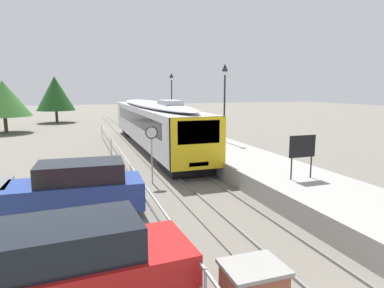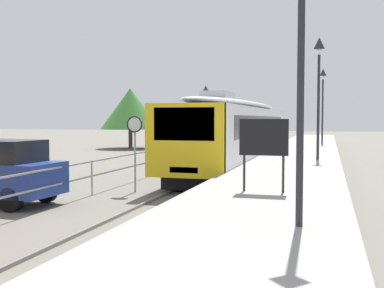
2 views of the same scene
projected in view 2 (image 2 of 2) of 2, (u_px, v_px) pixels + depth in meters
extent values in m
plane|color=#6B665B|center=(184.00, 168.00, 26.21)|extent=(160.00, 160.00, 0.00)
cube|color=#6B665B|center=(237.00, 169.00, 25.38)|extent=(3.20, 60.00, 0.06)
cube|color=slate|center=(224.00, 167.00, 25.57)|extent=(0.08, 60.00, 0.08)
cube|color=slate|center=(251.00, 168.00, 25.17)|extent=(0.08, 60.00, 0.08)
cube|color=silver|center=(239.00, 132.00, 25.79)|extent=(2.80, 20.51, 2.55)
cube|color=yellow|center=(185.00, 141.00, 16.05)|extent=(2.80, 0.24, 2.55)
cube|color=black|center=(184.00, 124.00, 15.94)|extent=(2.13, 0.08, 1.12)
cube|color=black|center=(239.00, 125.00, 25.77)|extent=(2.82, 17.23, 0.92)
ellipsoid|color=#B2B5BA|center=(239.00, 105.00, 25.71)|extent=(2.69, 19.69, 0.44)
cube|color=#B2B5BA|center=(218.00, 96.00, 20.78)|extent=(1.10, 2.20, 0.36)
cube|color=#EAE5C6|center=(184.00, 170.00, 16.04)|extent=(1.00, 0.10, 0.20)
cube|color=black|center=(202.00, 178.00, 18.34)|extent=(2.24, 3.20, 0.55)
cube|color=black|center=(259.00, 151.00, 33.41)|extent=(2.24, 3.20, 0.55)
cube|color=#999691|center=(299.00, 162.00, 24.45)|extent=(3.90, 60.00, 0.90)
cylinder|color=#232328|center=(301.00, 89.00, 7.84)|extent=(0.12, 0.12, 4.60)
cylinder|color=#232328|center=(318.00, 107.00, 20.82)|extent=(0.12, 0.12, 4.60)
pyramid|color=#232328|center=(319.00, 43.00, 20.67)|extent=(0.34, 0.34, 0.50)
sphere|color=silver|center=(319.00, 51.00, 20.69)|extent=(0.24, 0.24, 0.24)
cylinder|color=#232328|center=(322.00, 112.00, 33.80)|extent=(0.12, 0.12, 4.60)
pyramid|color=#232328|center=(323.00, 72.00, 33.65)|extent=(0.34, 0.34, 0.50)
sphere|color=silver|center=(323.00, 77.00, 33.66)|extent=(0.24, 0.24, 0.24)
cylinder|color=#232328|center=(244.00, 173.00, 11.81)|extent=(0.06, 0.06, 0.90)
cylinder|color=#232328|center=(283.00, 174.00, 11.55)|extent=(0.06, 0.06, 0.90)
cube|color=black|center=(264.00, 137.00, 11.63)|extent=(1.20, 0.08, 0.90)
cylinder|color=#9EA0A5|center=(135.00, 162.00, 17.36)|extent=(0.07, 0.07, 2.20)
cylinder|color=white|center=(135.00, 124.00, 17.27)|extent=(0.60, 0.03, 0.60)
torus|color=black|center=(134.00, 124.00, 17.25)|extent=(0.61, 0.05, 0.61)
cube|color=#9EA0A5|center=(92.00, 162.00, 16.64)|extent=(0.05, 36.00, 0.05)
cube|color=#9EA0A5|center=(92.00, 176.00, 16.67)|extent=(0.05, 36.00, 0.05)
cylinder|color=#9EA0A5|center=(92.00, 178.00, 16.67)|extent=(0.06, 0.06, 1.25)
cylinder|color=#9EA0A5|center=(173.00, 158.00, 25.30)|extent=(0.06, 0.06, 1.25)
cylinder|color=#9EA0A5|center=(213.00, 148.00, 33.94)|extent=(0.06, 0.06, 1.25)
cylinder|color=black|center=(11.00, 200.00, 13.72)|extent=(0.73, 0.27, 0.72)
cylinder|color=black|center=(46.00, 191.00, 15.29)|extent=(0.73, 0.27, 0.72)
cylinder|color=brown|center=(131.00, 139.00, 42.95)|extent=(0.36, 0.36, 1.76)
cone|color=#38702D|center=(130.00, 109.00, 42.80)|extent=(5.39, 5.39, 3.70)
cylinder|color=brown|center=(206.00, 136.00, 51.30)|extent=(0.36, 0.36, 1.69)
cone|color=#1E4C1E|center=(206.00, 107.00, 51.13)|extent=(5.05, 5.05, 4.61)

